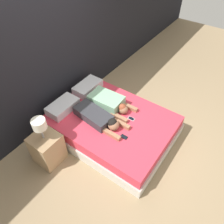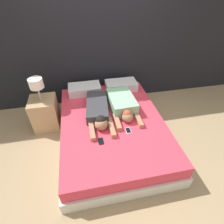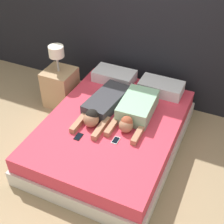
# 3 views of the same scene
# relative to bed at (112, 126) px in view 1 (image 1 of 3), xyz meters

# --- Properties ---
(ground_plane) EXTENTS (12.00, 12.00, 0.00)m
(ground_plane) POSITION_rel_bed_xyz_m (0.00, 0.00, -0.21)
(ground_plane) COLOR #9E8460
(wall_back) EXTENTS (12.00, 0.06, 2.60)m
(wall_back) POSITION_rel_bed_xyz_m (0.00, 1.24, 1.09)
(wall_back) COLOR black
(wall_back) RESTS_ON ground_plane
(bed) EXTENTS (1.65, 2.19, 0.42)m
(bed) POSITION_rel_bed_xyz_m (0.00, 0.00, 0.00)
(bed) COLOR beige
(bed) RESTS_ON ground_plane
(pillow_head_left) EXTENTS (0.60, 0.34, 0.16)m
(pillow_head_left) POSITION_rel_bed_xyz_m (-0.36, 0.87, 0.29)
(pillow_head_left) COLOR silver
(pillow_head_left) RESTS_ON bed
(pillow_head_right) EXTENTS (0.60, 0.34, 0.16)m
(pillow_head_right) POSITION_rel_bed_xyz_m (0.36, 0.87, 0.29)
(pillow_head_right) COLOR silver
(pillow_head_right) RESTS_ON bed
(person_left) EXTENTS (0.42, 1.05, 0.22)m
(person_left) POSITION_rel_bed_xyz_m (-0.20, 0.14, 0.30)
(person_left) COLOR #333338
(person_left) RESTS_ON bed
(person_right) EXTENTS (0.42, 0.90, 0.21)m
(person_right) POSITION_rel_bed_xyz_m (0.22, 0.22, 0.31)
(person_right) COLOR #8CBF99
(person_right) RESTS_ON bed
(cell_phone_left) EXTENTS (0.07, 0.12, 0.01)m
(cell_phone_left) POSITION_rel_bed_xyz_m (-0.24, -0.42, 0.22)
(cell_phone_left) COLOR black
(cell_phone_left) RESTS_ON bed
(cell_phone_right) EXTENTS (0.07, 0.12, 0.01)m
(cell_phone_right) POSITION_rel_bed_xyz_m (0.18, -0.30, 0.22)
(cell_phone_right) COLOR silver
(cell_phone_right) RESTS_ON bed
(nightstand) EXTENTS (0.43, 0.43, 0.97)m
(nightstand) POSITION_rel_bed_xyz_m (-1.10, 0.54, 0.12)
(nightstand) COLOR tan
(nightstand) RESTS_ON ground_plane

